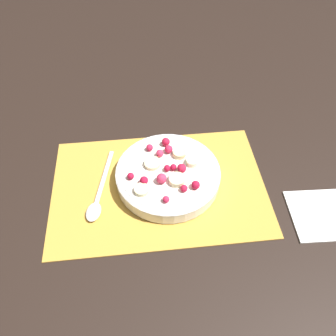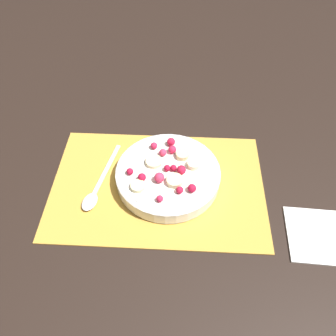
% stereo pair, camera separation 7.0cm
% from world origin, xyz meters
% --- Properties ---
extents(ground_plane, '(3.00, 3.00, 0.00)m').
position_xyz_m(ground_plane, '(0.00, 0.00, 0.00)').
color(ground_plane, black).
extents(placemat, '(0.47, 0.31, 0.01)m').
position_xyz_m(placemat, '(0.00, 0.00, 0.00)').
color(placemat, gold).
rests_on(placemat, ground_plane).
extents(fruit_bowl, '(0.23, 0.23, 0.05)m').
position_xyz_m(fruit_bowl, '(0.02, 0.01, 0.03)').
color(fruit_bowl, white).
rests_on(fruit_bowl, placemat).
extents(spoon, '(0.06, 0.19, 0.01)m').
position_xyz_m(spoon, '(-0.13, -0.03, 0.01)').
color(spoon, silver).
rests_on(spoon, placemat).
extents(napkin, '(0.15, 0.13, 0.01)m').
position_xyz_m(napkin, '(0.34, -0.11, 0.00)').
color(napkin, white).
rests_on(napkin, ground_plane).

